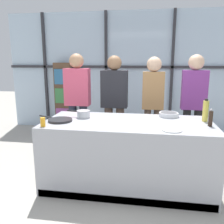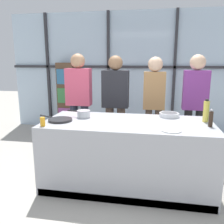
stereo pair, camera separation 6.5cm
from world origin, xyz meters
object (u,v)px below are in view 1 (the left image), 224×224
(oil_bottle, at_px, (206,111))
(saucepan, at_px, (83,114))
(juice_glass_near, at_px, (43,122))
(spectator_center_left, at_px, (114,100))
(white_plate, at_px, (172,130))
(spectator_far_left, at_px, (78,98))
(spectator_center_right, at_px, (153,99))
(spectator_far_right, at_px, (193,100))
(pepper_grinder, at_px, (211,118))
(frying_pan, at_px, (60,120))
(mixing_bowl, at_px, (169,114))

(oil_bottle, bearing_deg, saucepan, -178.27)
(oil_bottle, xyz_separation_m, juice_glass_near, (-2.01, -0.57, -0.09))
(spectator_center_left, bearing_deg, white_plate, 122.94)
(juice_glass_near, bearing_deg, white_plate, 2.58)
(spectator_far_left, relative_size, spectator_center_right, 1.03)
(spectator_far_right, relative_size, oil_bottle, 5.92)
(white_plate, bearing_deg, spectator_center_left, 122.94)
(spectator_center_right, xyz_separation_m, spectator_far_right, (0.66, 0.00, 0.00))
(spectator_far_left, height_order, pepper_grinder, spectator_far_left)
(spectator_far_left, height_order, oil_bottle, spectator_far_left)
(spectator_center_right, relative_size, frying_pan, 3.27)
(spectator_center_left, bearing_deg, frying_pan, 63.34)
(spectator_center_right, xyz_separation_m, oil_bottle, (0.67, -0.84, -0.00))
(frying_pan, xyz_separation_m, mixing_bowl, (1.45, 0.49, 0.02))
(spectator_center_right, xyz_separation_m, frying_pan, (-1.23, -1.13, -0.13))
(spectator_center_left, height_order, frying_pan, spectator_center_left)
(pepper_grinder, bearing_deg, juice_glass_near, -170.67)
(frying_pan, bearing_deg, spectator_far_right, 30.83)
(spectator_far_left, height_order, juice_glass_near, spectator_far_left)
(spectator_center_left, bearing_deg, spectator_far_left, -0.00)
(mixing_bowl, xyz_separation_m, pepper_grinder, (0.46, -0.44, 0.07))
(pepper_grinder, distance_m, juice_glass_near, 2.05)
(spectator_far_right, bearing_deg, spectator_center_left, 0.00)
(mixing_bowl, bearing_deg, spectator_far_right, 55.21)
(spectator_far_left, distance_m, white_plate, 2.04)
(saucepan, height_order, pepper_grinder, pepper_grinder)
(frying_pan, height_order, white_plate, frying_pan)
(frying_pan, bearing_deg, mixing_bowl, 18.75)
(saucepan, xyz_separation_m, oil_bottle, (1.65, 0.05, 0.09))
(saucepan, distance_m, mixing_bowl, 1.22)
(oil_bottle, relative_size, juice_glass_near, 2.70)
(spectator_center_right, relative_size, pepper_grinder, 7.96)
(saucepan, bearing_deg, oil_bottle, 1.73)
(mixing_bowl, bearing_deg, saucepan, -168.34)
(saucepan, bearing_deg, mixing_bowl, 11.66)
(spectator_center_left, height_order, juice_glass_near, spectator_center_left)
(juice_glass_near, bearing_deg, oil_bottle, 15.90)
(saucepan, height_order, mixing_bowl, saucepan)
(spectator_center_right, bearing_deg, spectator_center_left, 0.00)
(pepper_grinder, height_order, juice_glass_near, pepper_grinder)
(spectator_center_right, distance_m, pepper_grinder, 1.28)
(oil_bottle, distance_m, pepper_grinder, 0.24)
(frying_pan, bearing_deg, pepper_grinder, 1.64)
(oil_bottle, bearing_deg, frying_pan, -171.18)
(oil_bottle, bearing_deg, spectator_center_right, 128.91)
(spectator_far_left, bearing_deg, pepper_grinder, 151.85)
(spectator_far_right, xyz_separation_m, oil_bottle, (0.01, -0.84, -0.00))
(spectator_center_left, bearing_deg, juice_glass_near, 64.42)
(spectator_far_left, relative_size, oil_bottle, 5.99)
(spectator_center_right, relative_size, juice_glass_near, 15.67)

